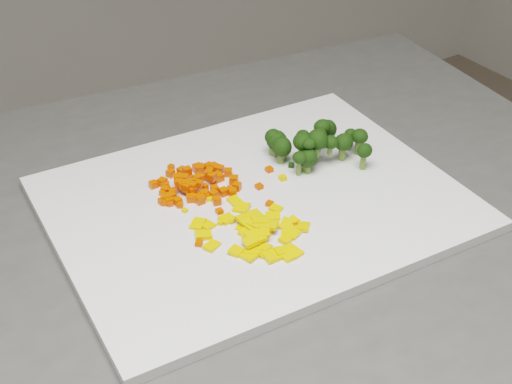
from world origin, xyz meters
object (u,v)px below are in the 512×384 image
carrot_pile (195,177)px  broccoli_pile (318,141)px  cutting_board (256,203)px  pepper_pile (250,226)px

carrot_pile → broccoli_pile: bearing=-10.2°
cutting_board → carrot_pile: bearing=129.5°
carrot_pile → pepper_pile: carrot_pile is taller
carrot_pile → broccoli_pile: (0.16, -0.03, 0.01)m
cutting_board → broccoli_pile: broccoli_pile is taller
pepper_pile → cutting_board: bearing=52.2°
pepper_pile → broccoli_pile: broccoli_pile is taller
pepper_pile → broccoli_pile: size_ratio=0.97×
pepper_pile → broccoli_pile: (0.15, 0.08, 0.02)m
carrot_pile → pepper_pile: (0.01, -0.11, -0.01)m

